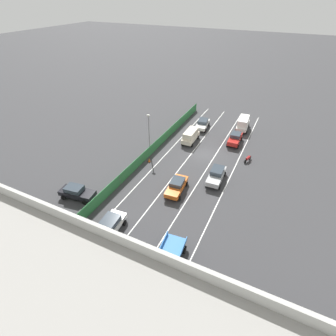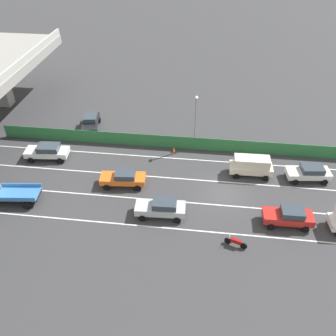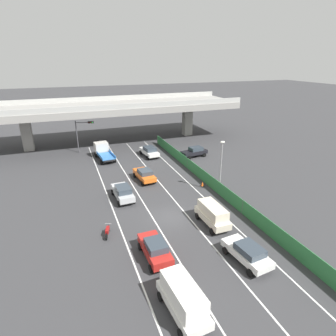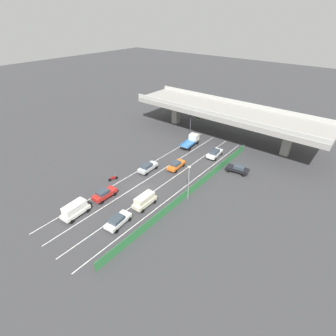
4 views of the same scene
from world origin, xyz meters
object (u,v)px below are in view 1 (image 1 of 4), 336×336
Objects in this scene: traffic_cone at (149,160)px; street_lamp at (149,130)px; car_van_white at (243,123)px; motorcycle at (248,159)px; car_sedan_red at (235,138)px; car_hatchback_white at (203,124)px; car_taxi_orange at (177,186)px; flatbed_truck_blue at (163,267)px; car_van_cream at (191,136)px; parked_sedan_dark at (77,192)px; car_sedan_silver at (216,175)px; car_sedan_white at (109,226)px; traffic_light at (170,306)px.

street_lamp is at bearing -63.41° from traffic_cone.
street_lamp is (11.19, 14.69, 2.71)m from car_van_white.
car_sedan_red is at bearing -55.92° from motorcycle.
car_hatchback_white is at bearing -110.21° from street_lamp.
flatbed_truck_blue reaches higher than car_taxi_orange.
car_van_cream is at bearing -75.77° from car_taxi_orange.
car_van_white is at bearing -99.60° from car_taxi_orange.
car_hatchback_white is at bearing -106.27° from parked_sedan_dark.
car_taxi_orange is 1.00× the size of parked_sedan_dark.
flatbed_truck_blue is (-3.79, 11.25, 0.36)m from car_taxi_orange.
street_lamp is (4.36, 6.14, 2.79)m from car_van_cream.
car_hatchback_white is 12.50m from motorcycle.
car_van_cream reaches higher than car_hatchback_white.
parked_sedan_dark is at bearing 37.12° from car_sedan_silver.
car_sedan_red is 0.74× the size of flatbed_truck_blue.
car_sedan_white is 0.82× the size of flatbed_truck_blue.
car_sedan_silver is at bearing -90.21° from flatbed_truck_blue.
car_taxi_orange is at bearing 139.02° from street_lamp.
street_lamp is at bearing -57.46° from traffic_light.
motorcycle is 0.41× the size of parked_sedan_dark.
car_taxi_orange is at bearing 58.48° from motorcycle.
street_lamp reaches higher than car_taxi_orange.
car_sedan_silver is 7.31× the size of traffic_cone.
traffic_light is at bearing 89.24° from motorcycle.
traffic_light is (-2.78, 36.58, 2.63)m from car_van_white.
motorcycle is (-3.12, 10.32, -0.82)m from car_van_white.
car_van_cream is at bearing -71.08° from traffic_light.
car_van_white is 10.82m from motorcycle.
car_van_white reaches higher than car_hatchback_white.
car_van_cream is 24.99m from flatbed_truck_blue.
car_hatchback_white is at bearing -76.84° from flatbed_truck_blue.
car_taxi_orange is 0.96× the size of car_sedan_white.
car_sedan_red is at bearing -131.86° from traffic_cone.
car_taxi_orange is at bearing 146.12° from traffic_cone.
flatbed_truck_blue is (-6.98, 29.83, 0.33)m from car_hatchback_white.
car_sedan_silver is 7.23m from motorcycle.
car_sedan_white is 1.05× the size of parked_sedan_dark.
car_taxi_orange is 7.81m from traffic_cone.
traffic_light is at bearing 152.51° from parked_sedan_dark.
car_hatchback_white reaches higher than traffic_cone.
car_van_white reaches higher than car_sedan_red.
motorcycle is 14.76m from traffic_cone.
car_sedan_silver is 20.03m from traffic_light.
car_sedan_silver is (-0.25, 11.22, 0.00)m from car_sedan_red.
street_lamp is at bearing 16.97° from motorcycle.
street_lamp reaches higher than traffic_cone.
traffic_light is at bearing 122.58° from flatbed_truck_blue.
car_sedan_red is (-6.83, -2.85, -0.26)m from car_van_cream.
street_lamp reaches higher than parked_sedan_dark.
car_sedan_red reaches higher than car_sedan_white.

